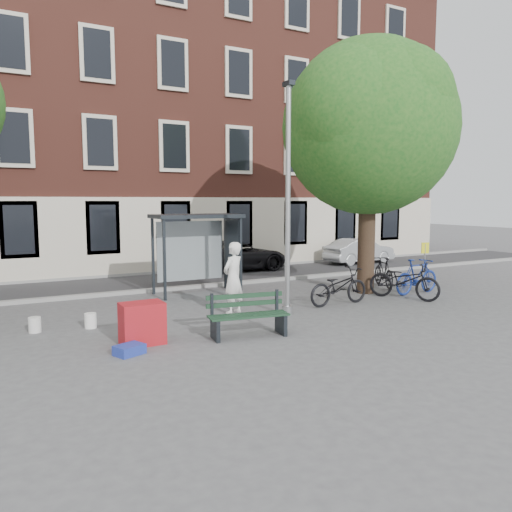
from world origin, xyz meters
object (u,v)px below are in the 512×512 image
Objects in this scene: lamppost at (288,211)px; bike_a at (339,287)px; bike_b at (417,276)px; bike_d at (384,272)px; red_stand at (142,323)px; notice_sign at (425,257)px; painter at (233,278)px; bike_c at (404,280)px; car_dark at (235,256)px; bus_shelter at (207,235)px; bench at (248,317)px; car_silver at (359,251)px.

lamppost reaches higher than bike_a.
bike_d is at bearing -2.42° from bike_b.
bike_b is (3.34, 0.17, 0.04)m from bike_a.
notice_sign is (10.25, 1.77, 0.70)m from red_stand.
painter is 1.09× the size of bike_d.
red_stand is at bearing 94.28° from bike_b.
bike_c is 1.97m from notice_sign.
car_dark is at bearing -143.69° from painter.
bike_b is (5.95, -3.58, -1.33)m from bus_shelter.
bike_c is at bearing 109.19° from bike_b.
lamppost is 2.72× the size of bike_c.
bus_shelter is 7.44m from notice_sign.
bike_c is at bearing 86.31° from bike_d.
lamppost reaches higher than bus_shelter.
bench is 7.51m from bike_b.
car_dark is (4.43, 9.76, 0.23)m from bench.
red_stand is (-9.54, -1.41, -0.14)m from bike_b.
bike_c is at bearing -141.47° from notice_sign.
bench reaches higher than red_stand.
car_silver is at bearing 32.77° from bike_c.
red_stand is at bearing -168.12° from lamppost.
bench is at bearing -12.86° from red_stand.
bench is 10.72m from car_dark.
bike_c reaches higher than red_stand.
red_stand is 10.43m from notice_sign.
bus_shelter is 3.44m from painter.
bike_a is at bearing 88.78° from bike_b.
bike_b is 0.53× the size of car_silver.
bike_c is at bearing -39.03° from bus_shelter.
bike_d is at bearing 142.83° from car_silver.
car_silver is (6.48, -0.57, -0.05)m from car_dark.
painter is 8.37m from car_dark.
red_stand is at bearing 143.78° from car_dark.
bus_shelter is 6.51m from bike_c.
bike_c is (4.95, -4.01, -1.33)m from bus_shelter.
bike_a is at bearing 49.50° from bike_d.
notice_sign is (4.05, 0.53, 0.60)m from bike_a.
painter is at bearing 144.57° from lamppost.
painter is 1.00× the size of bike_b.
bus_shelter is at bearing 54.83° from bike_b.
car_dark is 5.29× the size of red_stand.
bus_shelter is 1.73× the size of notice_sign.
bike_a is at bearing 176.11° from car_dark.
bike_d is 0.49× the size of car_silver.
bus_shelter is 6.40m from bike_d.
painter is 0.87× the size of bike_c.
bike_c is 1.25× the size of bike_d.
car_silver is at bearing 20.98° from bus_shelter.
lamppost reaches higher than red_stand.
car_silver is at bearing -100.45° from bike_d.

